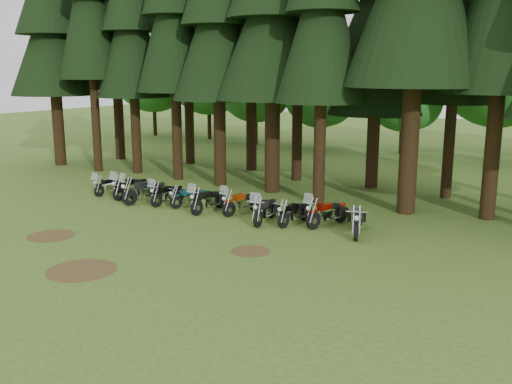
{
  "coord_description": "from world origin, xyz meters",
  "views": [
    {
      "loc": [
        14.82,
        -15.56,
        6.26
      ],
      "look_at": [
        1.88,
        5.0,
        1.0
      ],
      "focal_mm": 40.0,
      "sensor_mm": 36.0,
      "label": 1
    }
  ],
  "objects_px": {
    "motorcycle_0": "(109,186)",
    "motorcycle_3": "(168,195)",
    "motorcycle_2": "(145,192)",
    "motorcycle_6": "(242,203)",
    "motorcycle_7": "(265,211)",
    "motorcycle_10": "(356,221)",
    "motorcycle_1": "(131,188)",
    "motorcycle_8": "(295,214)",
    "motorcycle_9": "(327,214)",
    "motorcycle_5": "(209,201)",
    "motorcycle_4": "(189,198)"
  },
  "relations": [
    {
      "from": "motorcycle_7",
      "to": "motorcycle_8",
      "type": "distance_m",
      "value": 1.23
    },
    {
      "from": "motorcycle_1",
      "to": "motorcycle_7",
      "type": "distance_m",
      "value": 8.07
    },
    {
      "from": "motorcycle_1",
      "to": "motorcycle_6",
      "type": "xyz_separation_m",
      "value": [
        6.45,
        0.25,
        -0.02
      ]
    },
    {
      "from": "motorcycle_1",
      "to": "motorcycle_7",
      "type": "relative_size",
      "value": 0.99
    },
    {
      "from": "motorcycle_0",
      "to": "motorcycle_10",
      "type": "bearing_deg",
      "value": -1.63
    },
    {
      "from": "motorcycle_3",
      "to": "motorcycle_10",
      "type": "height_order",
      "value": "motorcycle_3"
    },
    {
      "from": "motorcycle_6",
      "to": "motorcycle_10",
      "type": "relative_size",
      "value": 0.96
    },
    {
      "from": "motorcycle_8",
      "to": "motorcycle_2",
      "type": "bearing_deg",
      "value": -169.5
    },
    {
      "from": "motorcycle_0",
      "to": "motorcycle_8",
      "type": "relative_size",
      "value": 0.94
    },
    {
      "from": "motorcycle_5",
      "to": "motorcycle_6",
      "type": "bearing_deg",
      "value": 22.83
    },
    {
      "from": "motorcycle_6",
      "to": "motorcycle_4",
      "type": "bearing_deg",
      "value": -161.88
    },
    {
      "from": "motorcycle_5",
      "to": "motorcycle_9",
      "type": "distance_m",
      "value": 5.52
    },
    {
      "from": "motorcycle_4",
      "to": "motorcycle_1",
      "type": "bearing_deg",
      "value": -158.01
    },
    {
      "from": "motorcycle_2",
      "to": "motorcycle_6",
      "type": "height_order",
      "value": "motorcycle_2"
    },
    {
      "from": "motorcycle_1",
      "to": "motorcycle_9",
      "type": "bearing_deg",
      "value": 4.86
    },
    {
      "from": "motorcycle_3",
      "to": "motorcycle_5",
      "type": "distance_m",
      "value": 2.52
    },
    {
      "from": "motorcycle_5",
      "to": "motorcycle_4",
      "type": "bearing_deg",
      "value": 170.61
    },
    {
      "from": "motorcycle_0",
      "to": "motorcycle_8",
      "type": "distance_m",
      "value": 10.75
    },
    {
      "from": "motorcycle_5",
      "to": "motorcycle_7",
      "type": "relative_size",
      "value": 0.99
    },
    {
      "from": "motorcycle_2",
      "to": "motorcycle_3",
      "type": "bearing_deg",
      "value": 32.21
    },
    {
      "from": "motorcycle_4",
      "to": "motorcycle_10",
      "type": "distance_m",
      "value": 8.31
    },
    {
      "from": "motorcycle_1",
      "to": "motorcycle_6",
      "type": "distance_m",
      "value": 6.45
    },
    {
      "from": "motorcycle_3",
      "to": "motorcycle_6",
      "type": "relative_size",
      "value": 0.97
    },
    {
      "from": "motorcycle_7",
      "to": "motorcycle_8",
      "type": "height_order",
      "value": "motorcycle_7"
    },
    {
      "from": "motorcycle_2",
      "to": "motorcycle_10",
      "type": "xyz_separation_m",
      "value": [
        10.58,
        0.37,
        -0.02
      ]
    },
    {
      "from": "motorcycle_5",
      "to": "motorcycle_7",
      "type": "bearing_deg",
      "value": 0.35
    },
    {
      "from": "motorcycle_0",
      "to": "motorcycle_3",
      "type": "xyz_separation_m",
      "value": [
        4.0,
        -0.09,
        0.04
      ]
    },
    {
      "from": "motorcycle_7",
      "to": "motorcycle_10",
      "type": "distance_m",
      "value": 3.9
    },
    {
      "from": "motorcycle_4",
      "to": "motorcycle_9",
      "type": "height_order",
      "value": "motorcycle_9"
    },
    {
      "from": "motorcycle_10",
      "to": "motorcycle_6",
      "type": "bearing_deg",
      "value": 155.09
    },
    {
      "from": "motorcycle_2",
      "to": "motorcycle_5",
      "type": "relative_size",
      "value": 1.07
    },
    {
      "from": "motorcycle_0",
      "to": "motorcycle_2",
      "type": "bearing_deg",
      "value": -9.69
    },
    {
      "from": "motorcycle_0",
      "to": "motorcycle_3",
      "type": "bearing_deg",
      "value": -2.73
    },
    {
      "from": "motorcycle_2",
      "to": "motorcycle_9",
      "type": "relative_size",
      "value": 1.05
    },
    {
      "from": "motorcycle_1",
      "to": "motorcycle_3",
      "type": "bearing_deg",
      "value": 0.12
    },
    {
      "from": "motorcycle_6",
      "to": "motorcycle_10",
      "type": "height_order",
      "value": "motorcycle_6"
    },
    {
      "from": "motorcycle_0",
      "to": "motorcycle_4",
      "type": "xyz_separation_m",
      "value": [
        5.16,
        0.07,
        -0.01
      ]
    },
    {
      "from": "motorcycle_6",
      "to": "motorcycle_7",
      "type": "xyz_separation_m",
      "value": [
        1.61,
        -0.69,
        0.02
      ]
    },
    {
      "from": "motorcycle_4",
      "to": "motorcycle_6",
      "type": "relative_size",
      "value": 0.84
    },
    {
      "from": "motorcycle_2",
      "to": "motorcycle_1",
      "type": "bearing_deg",
      "value": 178.44
    },
    {
      "from": "motorcycle_1",
      "to": "motorcycle_7",
      "type": "xyz_separation_m",
      "value": [
        8.06,
        -0.45,
        0.0
      ]
    },
    {
      "from": "motorcycle_4",
      "to": "motorcycle_8",
      "type": "bearing_deg",
      "value": 19.95
    },
    {
      "from": "motorcycle_0",
      "to": "motorcycle_5",
      "type": "height_order",
      "value": "motorcycle_5"
    },
    {
      "from": "motorcycle_0",
      "to": "motorcycle_4",
      "type": "bearing_deg",
      "value": -0.67
    },
    {
      "from": "motorcycle_6",
      "to": "motorcycle_7",
      "type": "bearing_deg",
      "value": -8.82
    },
    {
      "from": "motorcycle_2",
      "to": "motorcycle_7",
      "type": "distance_m",
      "value": 6.71
    },
    {
      "from": "motorcycle_4",
      "to": "motorcycle_5",
      "type": "xyz_separation_m",
      "value": [
        1.36,
        -0.32,
        0.08
      ]
    },
    {
      "from": "motorcycle_2",
      "to": "motorcycle_3",
      "type": "height_order",
      "value": "motorcycle_2"
    },
    {
      "from": "motorcycle_10",
      "to": "motorcycle_5",
      "type": "bearing_deg",
      "value": 159.88
    },
    {
      "from": "motorcycle_8",
      "to": "motorcycle_6",
      "type": "bearing_deg",
      "value": -178.13
    }
  ]
}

